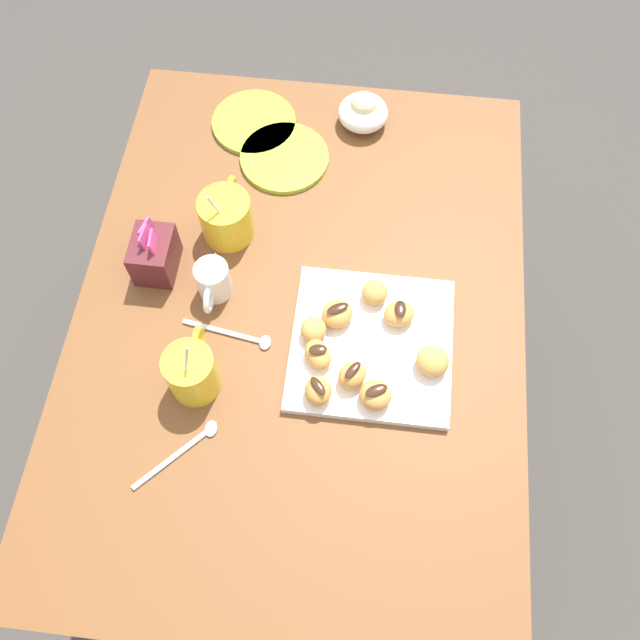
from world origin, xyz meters
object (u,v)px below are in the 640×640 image
Objects in this scene: dining_table at (301,343)px; beignet_4 at (352,375)px; coffee_mug_yellow_right at (226,216)px; beignet_1 at (399,311)px; beignet_5 at (318,391)px; beignet_8 at (375,292)px; pastry_plate_square at (371,345)px; beignet_3 at (375,395)px; saucer_lime_right at (284,158)px; beignet_2 at (313,330)px; saucer_lime_left at (254,122)px; beignet_0 at (337,314)px; sugar_caddy at (154,255)px; coffee_mug_yellow_left at (192,371)px; beignet_7 at (432,361)px; ice_cream_bowl at (363,111)px; beignet_6 at (318,354)px; cream_pitcher_white at (213,280)px.

dining_table is 0.23m from beignet_4.
beignet_1 is (-0.15, -0.33, -0.01)m from coffee_mug_yellow_right.
beignet_5 reaches higher than beignet_8.
beignet_3 reaches higher than pastry_plate_square.
saucer_lime_right is 3.81× the size of beignet_2.
beignet_4 is at bearing -155.10° from saucer_lime_left.
beignet_3 is 0.19m from beignet_8.
beignet_0 is at bearing -127.40° from coffee_mug_yellow_right.
beignet_4 is at bearing -136.09° from beignet_2.
sugar_caddy is 0.60× the size of saucer_lime_right.
coffee_mug_yellow_left is 0.36m from beignet_1.
sugar_caddy is 1.97× the size of beignet_1.
beignet_4 is at bearing 107.25° from beignet_7.
beignet_5 is (-0.22, -0.32, -0.01)m from sugar_caddy.
dining_table is at bearing 70.56° from beignet_7.
beignet_4 is at bearing -137.31° from coffee_mug_yellow_right.
dining_table is at bearing 43.61° from beignet_3.
beignet_8 reaches higher than dining_table.
pastry_plate_square reaches higher than saucer_lime_left.
beignet_0 is 1.02× the size of beignet_1.
sugar_caddy is 0.51m from ice_cream_bowl.
beignet_6 is 0.15m from beignet_8.
beignet_0 is at bearing 179.52° from ice_cream_bowl.
coffee_mug_yellow_left reaches higher than ice_cream_bowl.
dining_table is 23.83× the size of beignet_2.
beignet_6 is at bearing 126.41° from beignet_1.
beignet_5 is (-0.18, -0.21, -0.00)m from cream_pitcher_white.
beignet_5 is at bearing -146.69° from coffee_mug_yellow_right.
beignet_3 is 0.12m from beignet_6.
coffee_mug_yellow_left is 1.42× the size of cream_pitcher_white.
beignet_6 is (0.03, 0.06, -0.00)m from beignet_4.
cream_pitcher_white is 0.23m from beignet_6.
beignet_7 is at bearing -79.82° from coffee_mug_yellow_left.
sugar_caddy is (0.21, 0.11, -0.01)m from coffee_mug_yellow_left.
coffee_mug_yellow_right is at bearing 44.00° from beignet_3.
coffee_mug_yellow_left is 0.21m from beignet_2.
coffee_mug_yellow_right is at bearing 179.07° from saucer_lime_left.
beignet_7 is (0.01, -0.19, 0.00)m from beignet_6.
beignet_7 is (-0.04, -0.20, 0.00)m from beignet_2.
cream_pitcher_white is 0.20m from beignet_2.
coffee_mug_yellow_left reaches higher than beignet_3.
beignet_4 is 1.09× the size of beignet_8.
beignet_2 is at bearing 10.75° from beignet_5.
beignet_5 is at bearing 122.51° from beignet_4.
beignet_5 is at bearing 173.52° from beignet_0.
saucer_lime_right is at bearing 15.26° from beignet_2.
beignet_5 is (-0.31, -0.20, -0.01)m from coffee_mug_yellow_right.
beignet_1 is at bearing -114.93° from coffee_mug_yellow_right.
coffee_mug_yellow_right reaches higher than beignet_4.
saucer_lime_left is 3.71× the size of beignet_2.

